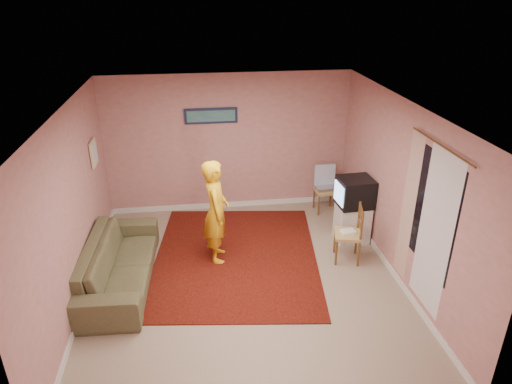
{
  "coord_description": "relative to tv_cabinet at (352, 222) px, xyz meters",
  "views": [
    {
      "loc": [
        -0.58,
        -5.54,
        4.02
      ],
      "look_at": [
        0.26,
        0.6,
        1.17
      ],
      "focal_mm": 32.0,
      "sensor_mm": 36.0,
      "label": 1
    }
  ],
  "objects": [
    {
      "name": "ground",
      "position": [
        -1.95,
        -0.97,
        -0.33
      ],
      "size": [
        5.0,
        5.0,
        0.0
      ],
      "primitive_type": "plane",
      "color": "gray",
      "rests_on": "ground"
    },
    {
      "name": "wall_back",
      "position": [
        -1.95,
        1.53,
        0.97
      ],
      "size": [
        4.5,
        0.02,
        2.6
      ],
      "primitive_type": "cube",
      "color": "tan",
      "rests_on": "ground"
    },
    {
      "name": "wall_front",
      "position": [
        -1.95,
        -3.47,
        0.97
      ],
      "size": [
        4.5,
        0.02,
        2.6
      ],
      "primitive_type": "cube",
      "color": "tan",
      "rests_on": "ground"
    },
    {
      "name": "wall_left",
      "position": [
        -4.2,
        -0.97,
        0.97
      ],
      "size": [
        0.02,
        5.0,
        2.6
      ],
      "primitive_type": "cube",
      "color": "tan",
      "rests_on": "ground"
    },
    {
      "name": "wall_right",
      "position": [
        0.3,
        -0.97,
        0.97
      ],
      "size": [
        0.02,
        5.0,
        2.6
      ],
      "primitive_type": "cube",
      "color": "tan",
      "rests_on": "ground"
    },
    {
      "name": "ceiling",
      "position": [
        -1.95,
        -0.97,
        2.27
      ],
      "size": [
        4.5,
        5.0,
        0.02
      ],
      "primitive_type": "cube",
      "color": "silver",
      "rests_on": "wall_back"
    },
    {
      "name": "baseboard_back",
      "position": [
        -1.95,
        1.52,
        -0.28
      ],
      "size": [
        4.5,
        0.02,
        0.1
      ],
      "primitive_type": "cube",
      "color": "silver",
      "rests_on": "ground"
    },
    {
      "name": "baseboard_left",
      "position": [
        -4.19,
        -0.97,
        -0.28
      ],
      "size": [
        0.02,
        5.0,
        0.1
      ],
      "primitive_type": "cube",
      "color": "silver",
      "rests_on": "ground"
    },
    {
      "name": "baseboard_right",
      "position": [
        0.29,
        -0.97,
        -0.28
      ],
      "size": [
        0.02,
        5.0,
        0.1
      ],
      "primitive_type": "cube",
      "color": "silver",
      "rests_on": "ground"
    },
    {
      "name": "window",
      "position": [
        0.29,
        -1.87,
        1.12
      ],
      "size": [
        0.01,
        1.1,
        1.5
      ],
      "primitive_type": "cube",
      "color": "black",
      "rests_on": "wall_right"
    },
    {
      "name": "curtain_sheer",
      "position": [
        0.28,
        -2.02,
        0.92
      ],
      "size": [
        0.01,
        0.75,
        2.1
      ],
      "primitive_type": "cube",
      "color": "silver",
      "rests_on": "wall_right"
    },
    {
      "name": "curtain_floral",
      "position": [
        0.27,
        -1.32,
        0.92
      ],
      "size": [
        0.01,
        0.35,
        2.1
      ],
      "primitive_type": "cube",
      "color": "beige",
      "rests_on": "wall_right"
    },
    {
      "name": "curtain_rod",
      "position": [
        0.25,
        -1.87,
        1.99
      ],
      "size": [
        0.02,
        1.4,
        0.02
      ],
      "primitive_type": "cylinder",
      "rotation": [
        1.57,
        0.0,
        0.0
      ],
      "color": "brown",
      "rests_on": "wall_right"
    },
    {
      "name": "picture_back",
      "position": [
        -2.25,
        1.5,
        1.52
      ],
      "size": [
        0.95,
        0.04,
        0.28
      ],
      "color": "#141B37",
      "rests_on": "wall_back"
    },
    {
      "name": "picture_left",
      "position": [
        -4.17,
        0.63,
        1.22
      ],
      "size": [
        0.04,
        0.38,
        0.42
      ],
      "color": "beige",
      "rests_on": "wall_left"
    },
    {
      "name": "area_rug",
      "position": [
        -2.01,
        -0.3,
        -0.32
      ],
      "size": [
        2.94,
        3.49,
        0.02
      ],
      "primitive_type": "cube",
      "rotation": [
        0.0,
        0.0,
        -0.12
      ],
      "color": "#330506",
      "rests_on": "ground"
    },
    {
      "name": "tv_cabinet",
      "position": [
        0.0,
        0.0,
        0.0
      ],
      "size": [
        0.51,
        0.47,
        0.65
      ],
      "primitive_type": "cube",
      "color": "silver",
      "rests_on": "ground"
    },
    {
      "name": "crt_tv",
      "position": [
        -0.01,
        -0.0,
        0.56
      ],
      "size": [
        0.59,
        0.53,
        0.48
      ],
      "rotation": [
        0.0,
        0.0,
        0.06
      ],
      "color": "black",
      "rests_on": "tv_cabinet"
    },
    {
      "name": "chair_a",
      "position": [
        -0.16,
        1.11,
        0.2
      ],
      "size": [
        0.41,
        0.39,
        0.47
      ],
      "rotation": [
        0.0,
        0.0,
        0.04
      ],
      "color": "tan",
      "rests_on": "ground"
    },
    {
      "name": "dvd_player",
      "position": [
        -0.16,
        1.11,
        0.15
      ],
      "size": [
        0.39,
        0.29,
        0.06
      ],
      "primitive_type": "cube",
      "rotation": [
        0.0,
        0.0,
        0.07
      ],
      "color": "#B6B6BB",
      "rests_on": "chair_a"
    },
    {
      "name": "blue_throw",
      "position": [
        -0.16,
        1.23,
        0.37
      ],
      "size": [
        0.39,
        0.05,
        0.41
      ],
      "primitive_type": "cube",
      "color": "#8AAEE3",
      "rests_on": "chair_a"
    },
    {
      "name": "chair_b",
      "position": [
        -0.28,
        -0.59,
        0.24
      ],
      "size": [
        0.49,
        0.5,
        0.51
      ],
      "rotation": [
        0.0,
        0.0,
        -1.8
      ],
      "color": "tan",
      "rests_on": "ground"
    },
    {
      "name": "game_console",
      "position": [
        -0.28,
        -0.59,
        0.17
      ],
      "size": [
        0.23,
        0.18,
        0.04
      ],
      "primitive_type": "cube",
      "rotation": [
        0.0,
        0.0,
        0.12
      ],
      "color": "white",
      "rests_on": "chair_b"
    },
    {
      "name": "sofa",
      "position": [
        -3.75,
        -0.73,
        0.01
      ],
      "size": [
        0.99,
        2.32,
        0.67
      ],
      "primitive_type": "imported",
      "rotation": [
        0.0,
        0.0,
        1.53
      ],
      "color": "brown",
      "rests_on": "ground"
    },
    {
      "name": "person",
      "position": [
        -2.3,
        -0.27,
        0.51
      ],
      "size": [
        0.42,
        0.62,
        1.67
      ],
      "primitive_type": "imported",
      "rotation": [
        0.0,
        0.0,
        1.54
      ],
      "color": "gold",
      "rests_on": "ground"
    }
  ]
}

